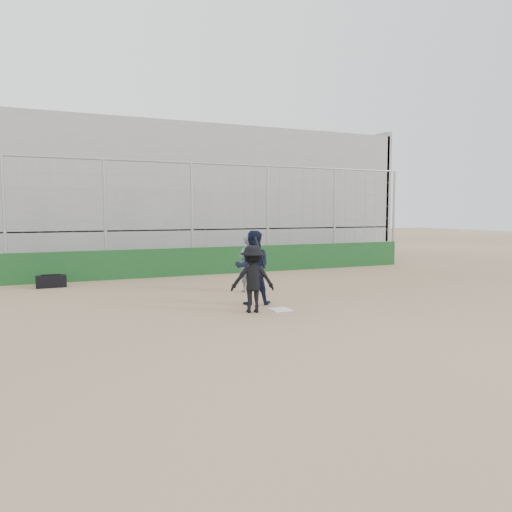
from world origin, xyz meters
name	(u,v)px	position (x,y,z in m)	size (l,w,h in m)	color
ground	(281,310)	(0.00, 0.00, 0.00)	(90.00, 90.00, 0.00)	#816146
home_plate	(281,310)	(0.00, 0.00, 0.01)	(0.44, 0.44, 0.02)	white
backstop	(192,249)	(0.00, 7.00, 0.96)	(18.10, 0.25, 4.04)	#133D18
bleachers	(159,197)	(0.00, 11.95, 2.92)	(20.25, 6.70, 6.98)	gray
batter_at_plate	(253,279)	(-0.69, 0.05, 0.77)	(1.11, 0.85, 1.71)	black
catcher_crouched	(253,280)	(-0.31, 0.90, 0.61)	(1.09, 0.99, 1.22)	black
umpire	(248,266)	(0.35, 2.76, 0.73)	(0.59, 0.39, 1.46)	#4F5864
equipment_bag	(51,281)	(-4.76, 5.93, 0.18)	(0.87, 0.40, 0.40)	black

